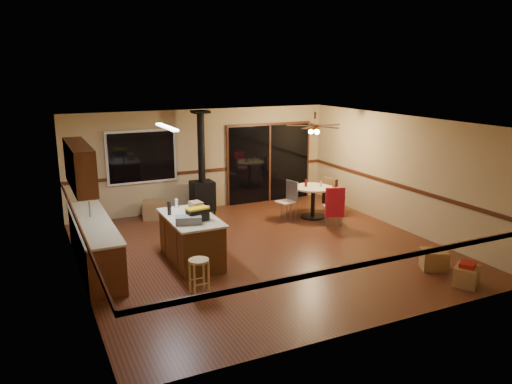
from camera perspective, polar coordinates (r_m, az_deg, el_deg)
floor at (r=10.25m, az=0.72°, el=-6.62°), size 7.00×7.00×0.00m
ceiling at (r=9.64m, az=0.77°, el=8.00°), size 7.00×7.00×0.00m
wall_back at (r=13.03m, az=-6.06°, el=3.71°), size 7.00×0.00×7.00m
wall_front at (r=7.02m, az=13.48°, el=-5.59°), size 7.00×0.00×7.00m
wall_left at (r=8.94m, az=-19.84°, el=-1.81°), size 0.00×7.00×7.00m
wall_right at (r=11.80m, az=16.21°, el=2.15°), size 0.00×7.00×7.00m
chair_rail at (r=9.94m, az=0.74°, el=-1.22°), size 7.00×7.00×0.08m
window at (r=12.52m, az=-12.93°, el=3.94°), size 1.72×0.10×1.32m
sliding_door at (r=13.77m, az=1.53°, el=3.28°), size 2.52×0.10×2.10m
lower_cabinets at (r=9.70m, az=-17.97°, el=-5.84°), size 0.60×3.00×0.86m
countertop at (r=9.56m, az=-18.17°, el=-3.29°), size 0.64×3.04×0.04m
upper_cabinets at (r=9.51m, az=-19.54°, el=2.84°), size 0.35×2.00×0.80m
kitchen_island at (r=9.57m, az=-7.40°, el=-5.38°), size 0.88×1.68×0.90m
wood_stove at (r=12.67m, az=-6.16°, el=0.77°), size 0.55×0.50×2.52m
ceiling_fan at (r=12.05m, az=6.75°, el=7.25°), size 0.24×0.24×0.55m
fluorescent_strip at (r=9.29m, az=-10.16°, el=7.31°), size 0.10×1.20×0.04m
toolbox_grey at (r=8.99m, az=-7.73°, el=-3.19°), size 0.51×0.36×0.14m
toolbox_black at (r=9.13m, az=-6.69°, el=-2.64°), size 0.42×0.27×0.22m
toolbox_yellow_lid at (r=9.10m, az=-6.71°, el=-1.88°), size 0.43×0.27×0.03m
box_on_island at (r=9.77m, az=-6.87°, el=-1.63°), size 0.24×0.30×0.18m
bottle_dark at (r=9.58m, az=-9.89°, el=-1.83°), size 0.08×0.08×0.26m
bottle_pink at (r=9.42m, az=-5.49°, el=-2.16°), size 0.07×0.07×0.19m
bottle_white at (r=10.05m, az=-9.07°, el=-1.28°), size 0.06×0.06×0.18m
bar_stool at (r=8.28m, az=-6.51°, el=-9.62°), size 0.44×0.44×0.61m
blue_bucket at (r=9.28m, az=-5.31°, el=-8.01°), size 0.38×0.38×0.28m
dining_table at (r=12.36m, az=6.53°, el=-0.51°), size 0.96×0.96×0.78m
glass_red at (r=12.28m, az=5.74°, el=1.04°), size 0.08×0.08×0.18m
glass_cream at (r=12.34m, az=7.41°, el=0.92°), size 0.07×0.07×0.13m
chair_left at (r=12.15m, az=3.84°, el=-0.43°), size 0.48×0.48×0.51m
chair_near at (r=11.66m, az=8.98°, el=-1.15°), size 0.54×0.57×0.70m
chair_right at (r=12.63m, az=8.52°, el=0.04°), size 0.53×0.50×0.70m
box_under_window at (r=12.50m, az=-11.50°, el=-2.01°), size 0.67×0.59×0.45m
box_corner_a at (r=9.32m, az=22.91°, el=-8.83°), size 0.57×0.55×0.33m
box_corner_b at (r=9.81m, az=19.66°, el=-7.30°), size 0.57×0.55×0.36m
box_small_red at (r=9.25m, az=23.03°, el=-7.65°), size 0.36×0.35×0.08m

